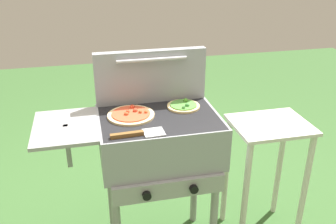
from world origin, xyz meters
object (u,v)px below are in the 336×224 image
at_px(pizza_veggie, 184,106).
at_px(spatula, 138,134).
at_px(grill, 157,141).
at_px(prep_table, 267,157).
at_px(pizza_pepperoni, 131,115).

distance_m(pizza_veggie, spatula, 0.40).
height_order(grill, prep_table, grill).
height_order(pizza_pepperoni, prep_table, pizza_pepperoni).
xyz_separation_m(pizza_veggie, pizza_pepperoni, (-0.30, -0.05, -0.00)).
relative_size(pizza_veggie, pizza_pepperoni, 0.73).
distance_m(pizza_pepperoni, prep_table, 0.88).
bearing_deg(grill, pizza_pepperoni, 162.81).
height_order(pizza_veggie, prep_table, pizza_veggie).
bearing_deg(pizza_veggie, prep_table, -9.71).
distance_m(grill, spatula, 0.27).
height_order(spatula, prep_table, spatula).
relative_size(grill, pizza_pepperoni, 3.86).
bearing_deg(pizza_veggie, pizza_pepperoni, -170.44).
xyz_separation_m(grill, pizza_veggie, (0.17, 0.09, 0.15)).
xyz_separation_m(pizza_pepperoni, spatula, (0.00, -0.22, -0.00)).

